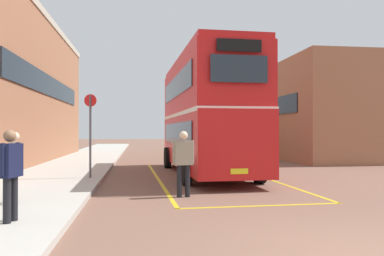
% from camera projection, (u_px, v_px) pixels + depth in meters
% --- Properties ---
extents(ground_plane, '(135.60, 135.60, 0.00)m').
position_uv_depth(ground_plane, '(203.00, 166.00, 19.68)').
color(ground_plane, brown).
extents(sidewalk_left, '(4.00, 57.60, 0.14)m').
position_uv_depth(sidewalk_left, '(78.00, 163.00, 21.18)').
color(sidewalk_left, '#B2ADA3').
rests_on(sidewalk_left, ground).
extents(depot_building_right, '(6.73, 15.58, 6.13)m').
position_uv_depth(depot_building_right, '(309.00, 113.00, 27.77)').
color(depot_building_right, '#9E6647').
rests_on(depot_building_right, ground).
extents(double_decker_bus, '(3.02, 9.85, 4.75)m').
position_uv_depth(double_decker_bus, '(205.00, 114.00, 16.04)').
color(double_decker_bus, black).
rests_on(double_decker_bus, ground).
extents(single_deck_bus, '(3.04, 10.11, 3.02)m').
position_uv_depth(single_deck_bus, '(223.00, 133.00, 31.71)').
color(single_deck_bus, black).
rests_on(single_deck_bus, ground).
extents(pedestrian_boarding, '(0.59, 0.29, 1.79)m').
position_uv_depth(pedestrian_boarding, '(183.00, 158.00, 10.53)').
color(pedestrian_boarding, black).
rests_on(pedestrian_boarding, ground).
extents(pedestrian_waiting_near, '(0.34, 0.53, 1.63)m').
position_uv_depth(pedestrian_waiting_near, '(14.00, 162.00, 8.86)').
color(pedestrian_waiting_near, '#2D2D38').
rests_on(pedestrian_waiting_near, sidewalk_left).
extents(pedestrian_waiting_far, '(0.33, 0.55, 1.68)m').
position_uv_depth(pedestrian_waiting_far, '(10.00, 169.00, 7.06)').
color(pedestrian_waiting_far, black).
rests_on(pedestrian_waiting_far, sidewalk_left).
extents(bus_stop_sign, '(0.44, 0.11, 2.96)m').
position_uv_depth(bus_stop_sign, '(90.00, 128.00, 13.74)').
color(bus_stop_sign, '#4C4C51').
rests_on(bus_stop_sign, sidewalk_left).
extents(bay_marking_yellow, '(4.53, 11.90, 0.01)m').
position_uv_depth(bay_marking_yellow, '(215.00, 180.00, 14.18)').
color(bay_marking_yellow, gold).
rests_on(bay_marking_yellow, ground).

